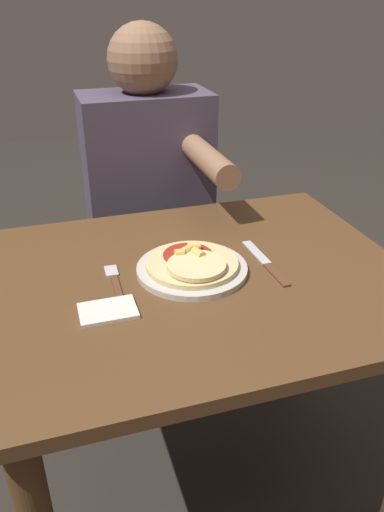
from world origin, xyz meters
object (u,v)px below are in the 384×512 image
object	(u,v)px
plate	(192,269)
person_diner	(149,190)
fork	(115,283)
pizza	(193,263)
dining_table	(201,323)
knife	(266,263)

from	to	relation	value
plate	person_diner	bearing A→B (deg)	86.39
fork	person_diner	bearing A→B (deg)	70.30
pizza	fork	world-z (taller)	pizza
dining_table	person_diner	distance (m)	0.61
plate	fork	size ratio (longest dim) A/B	1.42
plate	knife	bearing A→B (deg)	-5.72
dining_table	fork	size ratio (longest dim) A/B	5.27
knife	person_diner	world-z (taller)	person_diner
dining_table	pizza	size ratio (longest dim) A/B	4.46
plate	knife	xyz separation A→B (m)	(0.17, -0.02, -0.00)
pizza	person_diner	distance (m)	0.60
dining_table	plate	xyz separation A→B (m)	(-0.02, 0.01, 0.14)
fork	person_diner	world-z (taller)	person_diner
fork	knife	xyz separation A→B (m)	(0.35, -0.02, -0.00)
dining_table	pizza	distance (m)	0.16
plate	pizza	world-z (taller)	pizza
knife	person_diner	distance (m)	0.62
plate	knife	size ratio (longest dim) A/B	1.13
fork	person_diner	size ratio (longest dim) A/B	0.14
knife	dining_table	bearing A→B (deg)	178.82
plate	fork	world-z (taller)	plate
knife	person_diner	bearing A→B (deg)	102.69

